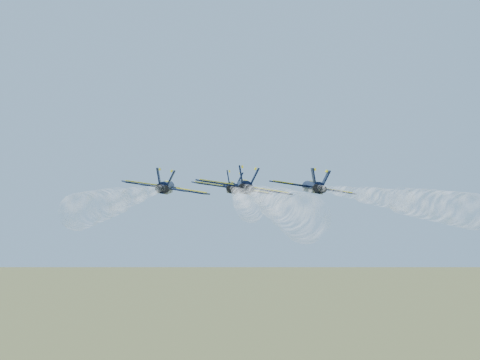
# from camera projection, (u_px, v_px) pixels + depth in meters

# --- Properties ---
(jet_lead) EXTENTS (12.36, 16.39, 3.76)m
(jet_lead) POSITION_uv_depth(u_px,v_px,m) (232.00, 188.00, 114.41)
(jet_lead) COLOR black
(jet_left) EXTENTS (12.36, 16.39, 3.76)m
(jet_left) POSITION_uv_depth(u_px,v_px,m) (166.00, 187.00, 104.34)
(jet_left) COLOR black
(jet_right) EXTENTS (12.36, 16.39, 3.76)m
(jet_right) POSITION_uv_depth(u_px,v_px,m) (313.00, 187.00, 105.09)
(jet_right) COLOR black
(jet_slot) EXTENTS (12.36, 16.39, 3.76)m
(jet_slot) POSITION_uv_depth(u_px,v_px,m) (244.00, 187.00, 94.76)
(jet_slot) COLOR black
(smoke_trail_lead) EXTENTS (12.15, 58.78, 2.28)m
(smoke_trail_lead) POSITION_uv_depth(u_px,v_px,m) (242.00, 184.00, 68.68)
(smoke_trail_lead) COLOR white
(smoke_trail_left) EXTENTS (12.15, 58.78, 2.28)m
(smoke_trail_left) POSITION_uv_depth(u_px,v_px,m) (127.00, 183.00, 58.60)
(smoke_trail_left) COLOR white
(smoke_trail_right) EXTENTS (12.15, 58.78, 2.28)m
(smoke_trail_right) POSITION_uv_depth(u_px,v_px,m) (387.00, 183.00, 59.35)
(smoke_trail_right) COLOR white
(smoke_trail_slot) EXTENTS (12.15, 58.78, 2.28)m
(smoke_trail_slot) POSITION_uv_depth(u_px,v_px,m) (270.00, 181.00, 49.02)
(smoke_trail_slot) COLOR white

